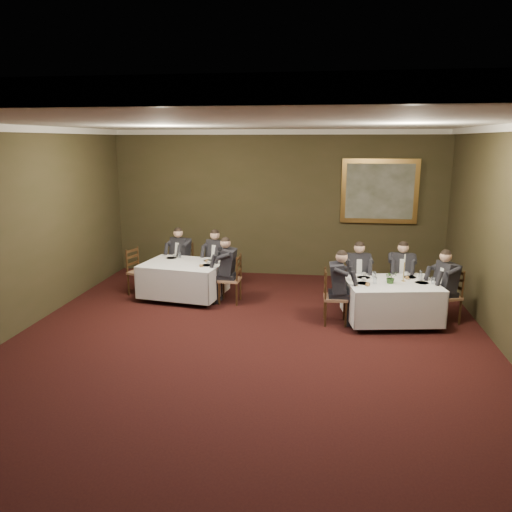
% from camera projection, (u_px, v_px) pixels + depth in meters
% --- Properties ---
extents(ground, '(10.00, 10.00, 0.00)m').
position_uv_depth(ground, '(243.00, 358.00, 7.62)').
color(ground, black).
rests_on(ground, ground).
extents(ceiling, '(8.00, 10.00, 0.10)m').
position_uv_depth(ceiling, '(241.00, 122.00, 6.83)').
color(ceiling, silver).
rests_on(ceiling, back_wall).
extents(back_wall, '(8.00, 0.10, 3.50)m').
position_uv_depth(back_wall, '(277.00, 204.00, 12.05)').
color(back_wall, '#37331B').
rests_on(back_wall, ground).
extents(front_wall, '(8.00, 0.10, 3.50)m').
position_uv_depth(front_wall, '(68.00, 459.00, 2.41)').
color(front_wall, '#37331B').
rests_on(front_wall, ground).
extents(crown_molding, '(8.00, 10.00, 0.12)m').
position_uv_depth(crown_molding, '(241.00, 126.00, 6.85)').
color(crown_molding, white).
rests_on(crown_molding, back_wall).
extents(table_main, '(1.80, 1.49, 0.67)m').
position_uv_depth(table_main, '(391.00, 299.00, 9.02)').
color(table_main, black).
rests_on(table_main, ground).
extents(table_second, '(1.80, 1.48, 0.67)m').
position_uv_depth(table_second, '(184.00, 277.00, 10.44)').
color(table_second, black).
rests_on(table_second, ground).
extents(chair_main_backleft, '(0.49, 0.47, 1.00)m').
position_uv_depth(chair_main_backleft, '(356.00, 294.00, 9.85)').
color(chair_main_backleft, '#8D6547').
rests_on(chair_main_backleft, ground).
extents(diner_main_backleft, '(0.45, 0.52, 1.35)m').
position_uv_depth(diner_main_backleft, '(357.00, 283.00, 9.79)').
color(diner_main_backleft, black).
rests_on(diner_main_backleft, chair_main_backleft).
extents(chair_main_backright, '(0.47, 0.45, 1.00)m').
position_uv_depth(chair_main_backright, '(400.00, 294.00, 9.88)').
color(chair_main_backright, '#8D6547').
rests_on(chair_main_backright, ground).
extents(diner_main_backright, '(0.44, 0.51, 1.35)m').
position_uv_depth(diner_main_backright, '(401.00, 283.00, 9.81)').
color(diner_main_backright, black).
rests_on(diner_main_backright, chair_main_backright).
extents(chair_main_endleft, '(0.44, 0.46, 1.00)m').
position_uv_depth(chair_main_endleft, '(334.00, 308.00, 9.03)').
color(chair_main_endleft, '#8D6547').
rests_on(chair_main_endleft, ground).
extents(diner_main_endleft, '(0.50, 0.43, 1.35)m').
position_uv_depth(diner_main_endleft, '(336.00, 296.00, 8.97)').
color(diner_main_endleft, black).
rests_on(diner_main_endleft, chair_main_endleft).
extents(chair_main_endright, '(0.56, 0.57, 1.00)m').
position_uv_depth(chair_main_endright, '(446.00, 307.00, 9.09)').
color(chair_main_endright, '#8D6547').
rests_on(chair_main_endright, ground).
extents(diner_main_endright, '(0.60, 0.55, 1.35)m').
position_uv_depth(diner_main_endright, '(446.00, 295.00, 9.03)').
color(diner_main_endright, black).
rests_on(diner_main_endright, chair_main_endright).
extents(chair_sec_backleft, '(0.56, 0.55, 1.00)m').
position_uv_depth(chair_sec_backleft, '(182.00, 273.00, 11.38)').
color(chair_sec_backleft, '#8D6547').
rests_on(chair_sec_backleft, ground).
extents(diner_sec_backleft, '(0.55, 0.59, 1.35)m').
position_uv_depth(diner_sec_backleft, '(181.00, 264.00, 11.32)').
color(diner_sec_backleft, black).
rests_on(diner_sec_backleft, chair_sec_backleft).
extents(chair_sec_backright, '(0.56, 0.55, 1.00)m').
position_uv_depth(chair_sec_backright, '(218.00, 276.00, 11.13)').
color(chair_sec_backright, '#8D6547').
rests_on(chair_sec_backright, ground).
extents(diner_sec_backright, '(0.54, 0.59, 1.35)m').
position_uv_depth(diner_sec_backright, '(217.00, 267.00, 11.07)').
color(diner_sec_backright, black).
rests_on(diner_sec_backright, chair_sec_backright).
extents(chair_sec_endright, '(0.43, 0.45, 1.00)m').
position_uv_depth(chair_sec_endright, '(230.00, 289.00, 10.19)').
color(chair_sec_endright, '#8D6547').
rests_on(chair_sec_endright, ground).
extents(diner_sec_endright, '(0.49, 0.43, 1.35)m').
position_uv_depth(diner_sec_endright, '(230.00, 278.00, 10.14)').
color(diner_sec_endright, black).
rests_on(diner_sec_endright, chair_sec_endright).
extents(chair_sec_endleft, '(0.53, 0.54, 1.00)m').
position_uv_depth(chair_sec_endleft, '(140.00, 281.00, 10.77)').
color(chair_sec_endleft, '#8D6547').
rests_on(chair_sec_endleft, ground).
extents(centerpiece, '(0.27, 0.26, 0.24)m').
position_uv_depth(centerpiece, '(391.00, 277.00, 8.86)').
color(centerpiece, '#2D5926').
rests_on(centerpiece, table_main).
extents(candlestick, '(0.08, 0.08, 0.52)m').
position_uv_depth(candlestick, '(404.00, 271.00, 8.97)').
color(candlestick, '#B39036').
rests_on(candlestick, table_main).
extents(place_setting_table_main, '(0.33, 0.31, 0.14)m').
position_uv_depth(place_setting_table_main, '(366.00, 275.00, 9.28)').
color(place_setting_table_main, white).
rests_on(place_setting_table_main, table_main).
extents(place_setting_table_second, '(0.33, 0.31, 0.14)m').
position_uv_depth(place_setting_table_second, '(174.00, 256.00, 10.82)').
color(place_setting_table_second, white).
rests_on(place_setting_table_second, table_second).
extents(painting, '(1.76, 0.09, 1.49)m').
position_uv_depth(painting, '(379.00, 191.00, 11.58)').
color(painting, '#C48F47').
rests_on(painting, back_wall).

